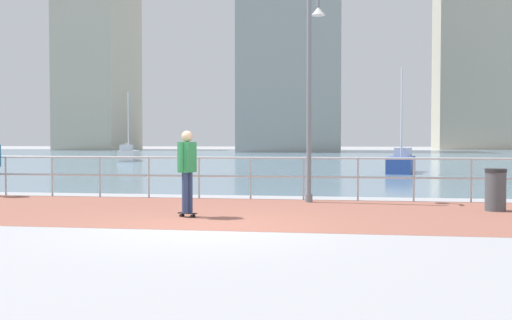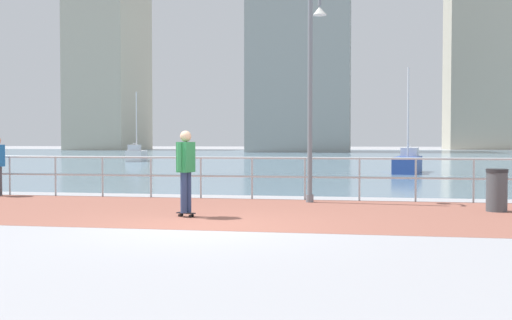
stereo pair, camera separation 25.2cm
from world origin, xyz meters
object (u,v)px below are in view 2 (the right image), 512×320
at_px(trash_bin, 497,190).
at_px(sailboat_red, 408,163).
at_px(lamppost, 313,77).
at_px(sailboat_gray, 136,154).
at_px(skateboarder, 186,165).

relative_size(trash_bin, sailboat_red, 0.18).
height_order(lamppost, sailboat_gray, lamppost).
bearing_deg(sailboat_gray, sailboat_red, -35.30).
xyz_separation_m(lamppost, sailboat_gray, (-15.39, 27.89, -2.63)).
distance_m(lamppost, skateboarder, 4.62).
distance_m(trash_bin, sailboat_red, 15.88).
xyz_separation_m(lamppost, skateboarder, (-2.31, -3.42, -2.08)).
bearing_deg(skateboarder, lamppost, 56.00).
height_order(skateboarder, sailboat_gray, sailboat_gray).
relative_size(lamppost, sailboat_red, 1.12).
xyz_separation_m(lamppost, trash_bin, (4.10, -1.41, -2.66)).
height_order(skateboarder, trash_bin, skateboarder).
xyz_separation_m(skateboarder, sailboat_gray, (-13.08, 31.31, -0.54)).
bearing_deg(sailboat_gray, skateboarder, -67.32).
xyz_separation_m(trash_bin, sailboat_gray, (-19.49, 29.30, 0.04)).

